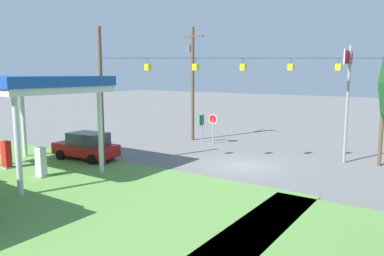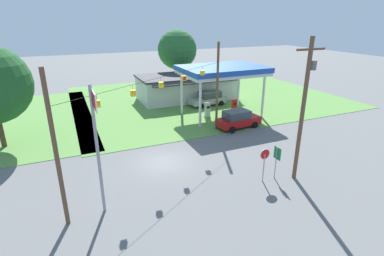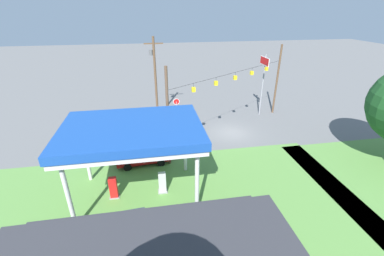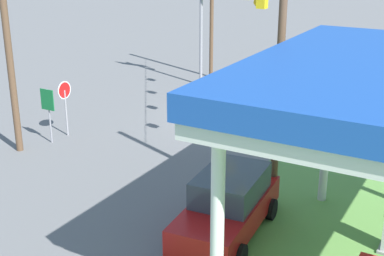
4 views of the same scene
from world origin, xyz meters
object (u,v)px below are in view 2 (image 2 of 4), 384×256
stop_sign_roadside (265,158)px  gas_station_canopy (222,71)px  fuel_pump_far (234,107)px  stop_sign_overhead (96,125)px  gas_station_store (187,87)px  fuel_pump_near (207,110)px  utility_pole_main (304,104)px  car_at_pumps_rear (208,98)px  car_at_pumps_front (238,119)px  route_sign (277,156)px  tree_behind_station (177,50)px

stop_sign_roadside → gas_station_canopy: bearing=-107.5°
fuel_pump_far → stop_sign_overhead: (-17.04, -13.49, 4.60)m
gas_station_store → fuel_pump_near: 8.72m
gas_station_canopy → utility_pole_main: bearing=-98.1°
gas_station_store → car_at_pumps_rear: gas_station_store is taller
fuel_pump_far → gas_station_canopy: bearing=180.0°
car_at_pumps_front → route_sign: 10.45m
fuel_pump_near → car_at_pumps_rear: size_ratio=0.35×
stop_sign_overhead → tree_behind_station: bearing=61.0°
stop_sign_roadside → stop_sign_overhead: bearing=-5.0°
fuel_pump_near → gas_station_canopy: bearing=0.0°
car_at_pumps_front → gas_station_canopy: bearing=79.2°
gas_station_store → tree_behind_station: (0.71, 5.53, 4.50)m
route_sign → utility_pole_main: 4.05m
gas_station_store → stop_sign_roadside: gas_station_store is taller
fuel_pump_far → utility_pole_main: utility_pole_main is taller
stop_sign_overhead → route_sign: stop_sign_overhead is taller
car_at_pumps_front → stop_sign_overhead: stop_sign_overhead is taller
stop_sign_roadside → route_sign: size_ratio=1.04×
fuel_pump_near → stop_sign_roadside: (-2.78, -14.42, 0.98)m
gas_station_store → fuel_pump_far: size_ratio=7.71×
fuel_pump_near → car_at_pumps_front: car_at_pumps_front is taller
car_at_pumps_front → stop_sign_roadside: bearing=-117.3°
gas_station_store → utility_pole_main: 23.87m
tree_behind_station → car_at_pumps_rear: bearing=-86.8°
car_at_pumps_front → gas_station_store: bearing=86.1°
fuel_pump_far → car_at_pumps_front: 4.95m
car_at_pumps_rear → route_sign: route_sign is taller
fuel_pump_far → fuel_pump_near: bearing=180.0°
tree_behind_station → stop_sign_overhead: bearing=-119.0°
fuel_pump_far → stop_sign_overhead: bearing=-141.6°
fuel_pump_near → car_at_pumps_rear: bearing=62.2°
gas_station_canopy → fuel_pump_near: (-1.78, -0.00, -4.39)m
fuel_pump_near → car_at_pumps_front: 4.61m
fuel_pump_near → fuel_pump_far: same height
gas_station_canopy → car_at_pumps_rear: size_ratio=1.86×
gas_station_store → tree_behind_station: bearing=82.6°
fuel_pump_far → utility_pole_main: (-3.91, -14.92, 4.67)m
gas_station_store → tree_behind_station: tree_behind_station is taller
fuel_pump_near → stop_sign_overhead: stop_sign_overhead is taller
gas_station_canopy → car_at_pumps_front: bearing=-95.8°
car_at_pumps_front → tree_behind_station: tree_behind_station is taller
gas_station_canopy → car_at_pumps_front: gas_station_canopy is taller
stop_sign_overhead → gas_station_store: bearing=56.6°
utility_pole_main → tree_behind_station: bearing=85.8°
gas_station_canopy → fuel_pump_far: 4.74m
stop_sign_roadside → route_sign: 1.09m
fuel_pump_far → stop_sign_overhead: size_ratio=0.23×
car_at_pumps_front → stop_sign_overhead: size_ratio=0.62×
car_at_pumps_rear → stop_sign_roadside: size_ratio=1.99×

